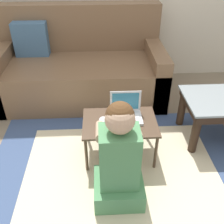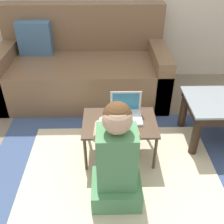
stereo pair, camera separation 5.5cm
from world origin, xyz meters
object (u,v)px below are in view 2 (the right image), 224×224
couch (83,68)px  computer_mouse (103,120)px  laptop_desk (120,126)px  laptop (126,114)px  person_seated (117,161)px

couch → computer_mouse: 1.08m
computer_mouse → laptop_desk: bearing=-1.1°
laptop_desk → laptop: 0.10m
laptop_desk → laptop: size_ratio=2.35×
laptop → couch: bearing=112.6°
couch → person_seated: size_ratio=2.28×
laptop → computer_mouse: bearing=-164.3°
laptop → laptop_desk: bearing=-134.8°
couch → laptop: size_ratio=7.26×
laptop_desk → computer_mouse: bearing=178.9°
laptop → person_seated: (-0.09, -0.49, -0.03)m
laptop_desk → couch: bearing=109.1°
couch → laptop: 1.09m
laptop → person_seated: person_seated is taller
laptop → computer_mouse: laptop is taller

